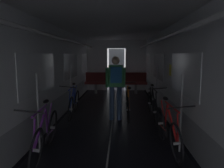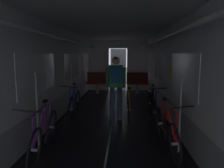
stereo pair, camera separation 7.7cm
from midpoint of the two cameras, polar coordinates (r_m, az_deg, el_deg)
The scene contains 9 objects.
train_car_shell at distance 5.24m, azimuth -0.43°, elevation 7.37°, with size 3.14×12.34×2.57m.
bench_seat_far_left at distance 9.85m, azimuth -4.46°, elevation 0.84°, with size 0.98×0.51×0.95m.
bench_seat_far_right at distance 9.80m, azimuth 6.05°, elevation 0.79°, with size 0.98×0.51×0.95m.
bicycle_black at distance 5.93m, azimuth 10.22°, elevation -5.53°, with size 0.44×1.69×0.95m.
bicycle_red at distance 4.13m, azimuth 13.91°, elevation -11.51°, with size 0.44×1.69×0.95m.
bicycle_purple at distance 3.95m, azimuth -17.71°, elevation -12.53°, with size 0.44×1.69×0.95m.
bicycle_blue at distance 6.21m, azimuth -10.38°, elevation -4.96°, with size 0.44×1.69×0.95m.
person_cyclist_aisle at distance 5.68m, azimuth 0.57°, elevation 0.48°, with size 0.54×0.40×1.69m.
bicycle_orange_in_aisle at distance 6.05m, azimuth 3.83°, elevation -5.17°, with size 0.44×1.69×0.94m.
Camera 1 is at (0.21, -1.64, 1.71)m, focal length 34.79 mm.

